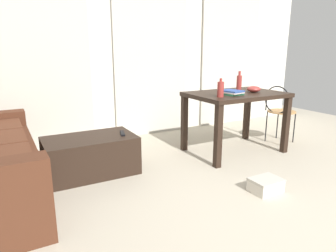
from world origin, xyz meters
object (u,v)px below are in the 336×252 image
(scissors, at_px, (226,91))
(tv_remote_primary, at_px, (122,133))
(shoebox, at_px, (266,185))
(book_stack, at_px, (232,92))
(bottle_far, at_px, (239,83))
(bowl, at_px, (254,89))
(craft_table, at_px, (236,101))
(bottle_near, at_px, (221,89))
(coffee_table, at_px, (91,155))
(wire_chair, at_px, (279,108))

(scissors, bearing_deg, tv_remote_primary, -177.48)
(shoebox, bearing_deg, book_stack, 69.89)
(tv_remote_primary, relative_size, shoebox, 0.64)
(scissors, distance_m, shoebox, 1.52)
(bottle_far, distance_m, bowl, 0.22)
(craft_table, bearing_deg, bottle_near, -155.09)
(shoebox, bearing_deg, bowl, 53.07)
(coffee_table, xyz_separation_m, bottle_near, (1.44, -0.35, 0.66))
(bowl, height_order, book_stack, bowl)
(book_stack, height_order, tv_remote_primary, book_stack)
(coffee_table, bearing_deg, book_stack, -9.41)
(coffee_table, relative_size, scissors, 8.33)
(craft_table, distance_m, scissors, 0.21)
(bottle_near, bearing_deg, craft_table, 24.91)
(bottle_near, height_order, scissors, bottle_near)
(bottle_far, distance_m, tv_remote_primary, 1.71)
(tv_remote_primary, bearing_deg, bottle_far, 16.38)
(wire_chair, xyz_separation_m, tv_remote_primary, (-2.29, 0.12, -0.10))
(craft_table, bearing_deg, tv_remote_primary, 175.76)
(bottle_near, bearing_deg, bowl, 10.33)
(craft_table, xyz_separation_m, wire_chair, (0.79, -0.01, -0.15))
(bottle_far, bearing_deg, bottle_near, -150.46)
(shoebox, bearing_deg, tv_remote_primary, 129.46)
(bottle_near, relative_size, bottle_far, 0.83)
(book_stack, distance_m, shoebox, 1.25)
(bottle_far, bearing_deg, wire_chair, -12.28)
(wire_chair, bearing_deg, bowl, -173.85)
(tv_remote_primary, distance_m, shoebox, 1.57)
(bottle_near, xyz_separation_m, tv_remote_primary, (-1.09, 0.30, -0.45))
(craft_table, height_order, tv_remote_primary, craft_table)
(shoebox, bearing_deg, bottle_near, 82.28)
(bottle_far, xyz_separation_m, scissors, (-0.16, 0.05, -0.10))
(craft_table, relative_size, bottle_far, 4.64)
(wire_chair, distance_m, bottle_far, 0.75)
(tv_remote_primary, bearing_deg, wire_chair, 12.72)
(coffee_table, distance_m, shoebox, 1.81)
(wire_chair, bearing_deg, bottle_near, -171.65)
(bottle_far, bearing_deg, scissors, 163.49)
(craft_table, bearing_deg, shoebox, -116.18)
(wire_chair, distance_m, bottle_near, 1.26)
(coffee_table, relative_size, craft_table, 0.79)
(craft_table, relative_size, bowl, 6.96)
(bottle_far, xyz_separation_m, tv_remote_primary, (-1.65, -0.02, -0.46))
(wire_chair, xyz_separation_m, scissors, (-0.81, 0.19, 0.27))
(wire_chair, bearing_deg, scissors, 166.84)
(bowl, height_order, scissors, bowl)
(bottle_near, relative_size, tv_remote_primary, 1.13)
(bottle_near, relative_size, scissors, 1.88)
(wire_chair, bearing_deg, coffee_table, 176.22)
(wire_chair, bearing_deg, tv_remote_primary, 176.91)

